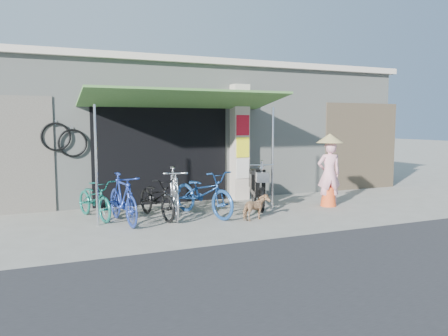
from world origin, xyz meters
name	(u,v)px	position (x,y,z in m)	size (l,w,h in m)	color
ground	(252,220)	(0.00, 0.00, 0.00)	(80.00, 80.00, 0.00)	gray
road_strip	(430,300)	(0.00, -4.50, 0.01)	(80.00, 6.00, 0.01)	#303133
bicycle_shop	(178,129)	(0.00, 5.09, 1.83)	(12.30, 5.30, 3.66)	#999E97
shop_pillar	(239,142)	(0.85, 2.45, 1.50)	(0.42, 0.44, 3.00)	beige
awning	(185,101)	(-0.90, 1.63, 2.51)	(4.60, 1.88, 2.72)	#3F6F32
neighbour_right	(361,146)	(5.00, 2.59, 1.30)	(2.60, 0.06, 2.60)	brown
bike_teal	(95,199)	(-2.97, 1.42, 0.42)	(0.55, 1.59, 0.83)	#186F5F
bike_blue	(123,199)	(-2.50, 0.75, 0.50)	(0.47, 1.67, 1.00)	navy
bike_black	(157,197)	(-1.75, 0.98, 0.44)	(0.58, 1.67, 0.88)	black
bike_silver	(174,192)	(-1.39, 0.91, 0.53)	(0.50, 1.78, 1.07)	silver
bike_navy	(203,193)	(-0.77, 0.80, 0.50)	(0.66, 1.90, 1.00)	#1F4B8F
street_dog	(256,208)	(0.07, -0.05, 0.26)	(0.28, 0.62, 0.53)	tan
moped	(257,186)	(0.78, 1.27, 0.50)	(0.86, 1.86, 1.09)	black
nun	(329,170)	(2.40, 0.66, 0.87)	(0.65, 0.64, 1.76)	#FFABBA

